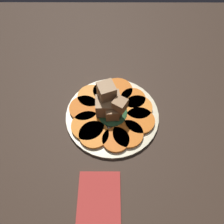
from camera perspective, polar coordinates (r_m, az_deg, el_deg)
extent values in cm
cube|color=#38281E|center=(66.19, 0.00, -1.46)|extent=(120.00, 120.00, 2.00)
cylinder|color=beige|center=(64.91, 0.00, -0.77)|extent=(27.46, 27.46, 1.00)
cylinder|color=white|center=(64.87, 0.00, -0.74)|extent=(21.97, 21.97, 1.00)
cylinder|color=orange|center=(59.83, 0.90, -7.23)|extent=(7.49, 7.49, 0.91)
cylinder|color=orange|center=(60.76, 4.11, -5.71)|extent=(8.50, 8.50, 0.91)
cylinder|color=orange|center=(63.16, 7.14, -2.23)|extent=(8.70, 8.70, 0.91)
cylinder|color=orange|center=(65.56, 6.75, 1.20)|extent=(8.47, 8.47, 0.91)
cylinder|color=orange|center=(67.34, 5.45, 3.55)|extent=(7.57, 7.57, 0.91)
cylinder|color=orange|center=(69.08, 1.40, 5.78)|extent=(9.32, 9.32, 0.91)
cylinder|color=orange|center=(68.77, -2.02, 5.44)|extent=(7.31, 7.31, 0.91)
cylinder|color=orange|center=(67.90, -5.55, 4.17)|extent=(8.35, 8.35, 0.91)
cylinder|color=#D66014|center=(65.50, -7.37, 1.00)|extent=(8.84, 8.84, 0.91)
cylinder|color=orange|center=(62.21, -6.46, -3.59)|extent=(9.37, 9.37, 0.91)
cylinder|color=orange|center=(60.72, -4.84, -5.90)|extent=(8.34, 8.34, 0.91)
ellipsoid|color=#2D6033|center=(63.65, 0.00, -0.05)|extent=(9.66, 8.69, 1.78)
cube|color=olive|center=(60.43, -0.34, 0.01)|extent=(3.97, 3.97, 3.71)
cube|color=#9E754C|center=(60.88, -2.12, 1.49)|extent=(4.97, 4.97, 4.76)
cube|color=#9E754C|center=(62.42, 0.23, 3.19)|extent=(4.81, 4.81, 4.28)
cube|color=#9E754C|center=(61.11, -0.14, 1.76)|extent=(5.00, 5.00, 4.65)
cube|color=#9E754C|center=(58.74, -1.55, 5.47)|extent=(5.66, 5.66, 4.37)
cube|color=olive|center=(57.93, 1.97, 1.92)|extent=(4.64, 4.64, 3.37)
cube|color=silver|center=(65.62, 4.51, 1.20)|extent=(12.60, 1.25, 0.40)
cube|color=silver|center=(61.95, 4.69, -4.22)|extent=(1.55, 2.33, 0.40)
cube|color=silver|center=(60.55, 5.74, -6.92)|extent=(4.96, 0.37, 0.40)
cube|color=silver|center=(60.49, 5.10, -6.92)|extent=(4.96, 0.37, 0.40)
cube|color=silver|center=(60.44, 4.47, -6.91)|extent=(4.96, 0.37, 0.40)
cube|color=silver|center=(60.40, 3.83, -6.91)|extent=(4.96, 0.37, 0.40)
cube|color=#B2332D|center=(55.90, -3.56, -23.73)|extent=(17.07, 10.24, 0.80)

